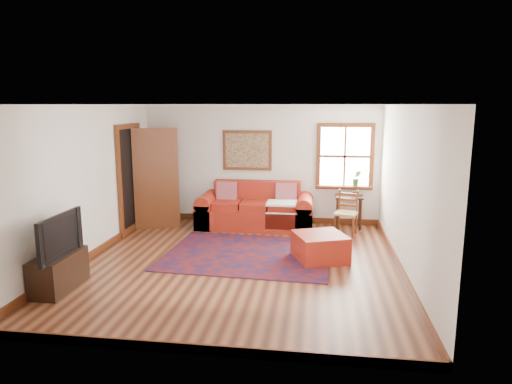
# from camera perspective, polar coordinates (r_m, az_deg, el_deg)

# --- Properties ---
(ground) EXTENTS (5.50, 5.50, 0.00)m
(ground) POSITION_cam_1_polar(r_m,az_deg,el_deg) (7.39, -2.04, -8.93)
(ground) COLOR #431E12
(ground) RESTS_ON ground
(room_envelope) EXTENTS (5.04, 5.54, 2.52)m
(room_envelope) POSITION_cam_1_polar(r_m,az_deg,el_deg) (7.02, -2.11, 3.90)
(room_envelope) COLOR silver
(room_envelope) RESTS_ON ground
(window) EXTENTS (1.18, 0.20, 1.38)m
(window) POSITION_cam_1_polar(r_m,az_deg,el_deg) (9.65, 11.20, 3.56)
(window) COLOR white
(window) RESTS_ON ground
(doorway) EXTENTS (0.89, 1.08, 2.14)m
(doorway) POSITION_cam_1_polar(r_m,az_deg,el_deg) (9.39, -13.58, 1.77)
(doorway) COLOR black
(doorway) RESTS_ON ground
(framed_artwork) EXTENTS (1.05, 0.07, 0.85)m
(framed_artwork) POSITION_cam_1_polar(r_m,az_deg,el_deg) (9.73, -1.12, 5.22)
(framed_artwork) COLOR #5E2C14
(framed_artwork) RESTS_ON ground
(persian_rug) EXTENTS (2.87, 2.34, 0.02)m
(persian_rug) POSITION_cam_1_polar(r_m,az_deg,el_deg) (7.81, -0.97, -7.74)
(persian_rug) COLOR #5D120D
(persian_rug) RESTS_ON ground
(red_leather_sofa) EXTENTS (2.36, 0.97, 0.92)m
(red_leather_sofa) POSITION_cam_1_polar(r_m,az_deg,el_deg) (9.49, -0.04, -2.54)
(red_leather_sofa) COLOR maroon
(red_leather_sofa) RESTS_ON ground
(red_ottoman) EXTENTS (0.99, 0.99, 0.44)m
(red_ottoman) POSITION_cam_1_polar(r_m,az_deg,el_deg) (7.56, 8.01, -6.83)
(red_ottoman) COLOR maroon
(red_ottoman) RESTS_ON ground
(side_table) EXTENTS (0.56, 0.42, 0.67)m
(side_table) POSITION_cam_1_polar(r_m,az_deg,el_deg) (9.52, 11.55, -1.20)
(side_table) COLOR black
(side_table) RESTS_ON ground
(ladder_back_chair) EXTENTS (0.49, 0.48, 0.87)m
(ladder_back_chair) POSITION_cam_1_polar(r_m,az_deg,el_deg) (9.04, 11.27, -2.37)
(ladder_back_chair) COLOR tan
(ladder_back_chair) RESTS_ON ground
(media_cabinet) EXTENTS (0.41, 0.91, 0.50)m
(media_cabinet) POSITION_cam_1_polar(r_m,az_deg,el_deg) (6.89, -23.42, -9.14)
(media_cabinet) COLOR black
(media_cabinet) RESTS_ON ground
(television) EXTENTS (0.13, 1.01, 0.58)m
(television) POSITION_cam_1_polar(r_m,az_deg,el_deg) (6.65, -23.99, -4.98)
(television) COLOR black
(television) RESTS_ON media_cabinet
(candle_hurricane) EXTENTS (0.12, 0.12, 0.18)m
(candle_hurricane) POSITION_cam_1_polar(r_m,az_deg,el_deg) (7.06, -21.77, -5.69)
(candle_hurricane) COLOR silver
(candle_hurricane) RESTS_ON media_cabinet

